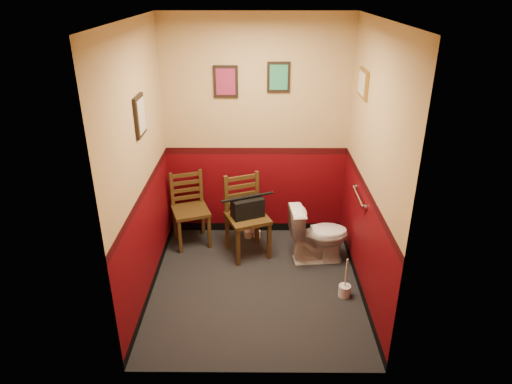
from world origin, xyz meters
TOP-DOWN VIEW (x-y plane):
  - floor at (0.00, 0.00)m, footprint 2.20×2.40m
  - ceiling at (0.00, 0.00)m, footprint 2.20×2.40m
  - wall_back at (0.00, 1.20)m, footprint 2.20×0.00m
  - wall_front at (0.00, -1.20)m, footprint 2.20×0.00m
  - wall_left at (-1.10, 0.00)m, footprint 0.00×2.40m
  - wall_right at (1.10, 0.00)m, footprint 0.00×2.40m
  - grab_bar at (1.07, 0.25)m, footprint 0.05×0.56m
  - framed_print_back_a at (-0.35, 1.18)m, footprint 0.28×0.04m
  - framed_print_back_b at (0.25, 1.18)m, footprint 0.26×0.04m
  - framed_print_left at (-1.08, 0.10)m, footprint 0.04×0.30m
  - framed_print_right at (1.08, 0.60)m, footprint 0.04×0.34m
  - toilet at (0.72, 0.52)m, footprint 0.72×0.45m
  - toilet_brush at (0.92, -0.17)m, footprint 0.13×0.13m
  - chair_left at (-0.81, 0.92)m, footprint 0.53×0.53m
  - chair_right at (-0.12, 0.69)m, footprint 0.58×0.58m
  - handbag at (-0.10, 0.65)m, footprint 0.40×0.31m
  - tp_stack at (-0.05, 1.02)m, footprint 0.21×0.11m

SIDE VIEW (x-z plane):
  - floor at x=0.00m, z-range 0.00..0.00m
  - toilet_brush at x=0.92m, z-range -0.15..0.30m
  - tp_stack at x=-0.05m, z-range -0.02..0.17m
  - toilet at x=0.72m, z-range 0.00..0.67m
  - chair_left at x=-0.81m, z-range 0.00..0.90m
  - chair_right at x=-0.12m, z-range 0.00..0.96m
  - handbag at x=-0.10m, z-range 0.49..0.75m
  - grab_bar at x=1.07m, z-range 0.92..0.98m
  - wall_back at x=0.00m, z-range 0.00..2.70m
  - wall_front at x=0.00m, z-range 0.00..2.70m
  - wall_left at x=-1.10m, z-range 0.00..2.70m
  - wall_right at x=1.10m, z-range 0.00..2.70m
  - framed_print_left at x=-1.08m, z-range 1.66..2.04m
  - framed_print_back_a at x=-0.35m, z-range 1.77..2.13m
  - framed_print_back_b at x=0.25m, z-range 1.83..2.17m
  - framed_print_right at x=1.08m, z-range 1.91..2.19m
  - ceiling at x=0.00m, z-range 2.70..2.70m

